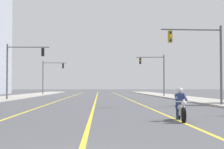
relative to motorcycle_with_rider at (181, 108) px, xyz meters
name	(u,v)px	position (x,y,z in m)	size (l,w,h in m)	color
lane_stripe_center	(96,97)	(-3.98, 36.02, -0.58)	(0.16, 100.00, 0.01)	yellow
lane_stripe_left	(69,97)	(-7.92, 36.02, -0.58)	(0.16, 100.00, 0.01)	yellow
lane_stripe_right	(124,97)	(-0.06, 36.02, -0.58)	(0.16, 100.00, 0.01)	yellow
sidewalk_kerb_right	(183,98)	(7.26, 31.02, -0.52)	(4.40, 110.00, 0.14)	#ADA89E
sidewalk_kerb_left	(7,98)	(-15.30, 31.02, -0.52)	(4.40, 110.00, 0.14)	#ADA89E
motorcycle_with_rider	(181,108)	(0.00, 0.00, 0.00)	(0.70, 2.19, 1.46)	black
traffic_signal_near_right	(204,53)	(4.42, 11.69, 3.50)	(4.75, 0.52, 6.20)	#56565B
traffic_signal_near_left	(19,63)	(-12.36, 24.52, 3.50)	(4.68, 0.37, 6.20)	#56565B
traffic_signal_mid_right	(156,69)	(4.78, 37.64, 3.47)	(4.17, 0.46, 6.20)	#56565B
traffic_signal_mid_left	(50,73)	(-12.63, 51.13, 3.48)	(4.36, 0.41, 6.20)	#56565B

